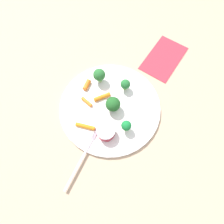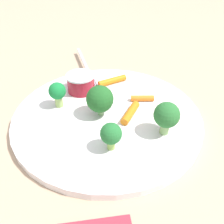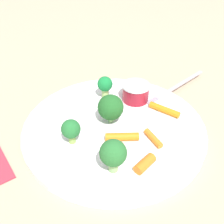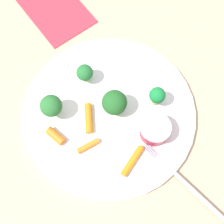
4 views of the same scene
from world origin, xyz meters
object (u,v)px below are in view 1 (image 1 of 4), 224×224
(carrot_stick_1, at_px, (102,97))
(carrot_stick_3, at_px, (85,126))
(broccoli_floret_3, at_px, (126,85))
(carrot_stick_2, at_px, (87,85))
(napkin, at_px, (164,58))
(carrot_stick_0, at_px, (87,102))
(plate, at_px, (110,107))
(sauce_cup, at_px, (106,132))
(broccoli_floret_1, at_px, (112,105))
(broccoli_floret_0, at_px, (99,75))
(broccoli_floret_2, at_px, (126,126))
(fork, at_px, (82,158))

(carrot_stick_1, relative_size, carrot_stick_3, 0.93)
(broccoli_floret_3, bearing_deg, carrot_stick_2, 122.03)
(carrot_stick_2, distance_m, carrot_stick_3, 0.14)
(napkin, bearing_deg, carrot_stick_3, 171.82)
(broccoli_floret_3, bearing_deg, carrot_stick_0, 148.56)
(plate, relative_size, sauce_cup, 5.91)
(broccoli_floret_1, bearing_deg, broccoli_floret_0, 59.17)
(broccoli_floret_1, relative_size, carrot_stick_0, 1.30)
(broccoli_floret_2, bearing_deg, fork, 161.91)
(broccoli_floret_1, distance_m, carrot_stick_0, 0.09)
(carrot_stick_1, bearing_deg, broccoli_floret_1, -102.72)
(carrot_stick_3, bearing_deg, broccoli_floret_1, -16.76)
(sauce_cup, bearing_deg, napkin, 1.41)
(broccoli_floret_2, xyz_separation_m, napkin, (0.30, 0.05, -0.04))
(carrot_stick_2, distance_m, napkin, 0.30)
(broccoli_floret_3, bearing_deg, broccoli_floret_2, -144.42)
(broccoli_floret_0, xyz_separation_m, broccoli_floret_2, (-0.09, -0.17, -0.00))
(fork, bearing_deg, carrot_stick_3, 34.26)
(carrot_stick_0, bearing_deg, broccoli_floret_0, 11.32)
(broccoli_floret_0, height_order, broccoli_floret_3, broccoli_floret_0)
(broccoli_floret_1, xyz_separation_m, broccoli_floret_2, (-0.03, -0.07, -0.00))
(broccoli_floret_3, bearing_deg, plate, 177.85)
(carrot_stick_1, bearing_deg, broccoli_floret_0, 45.04)
(plate, height_order, carrot_stick_3, carrot_stick_3)
(fork, bearing_deg, broccoli_floret_2, -18.09)
(broccoli_floret_1, height_order, carrot_stick_2, broccoli_floret_1)
(sauce_cup, xyz_separation_m, carrot_stick_2, (0.09, 0.15, -0.01))
(sauce_cup, height_order, napkin, sauce_cup)
(broccoli_floret_3, height_order, fork, broccoli_floret_3)
(broccoli_floret_1, distance_m, carrot_stick_1, 0.06)
(sauce_cup, relative_size, broccoli_floret_1, 1.00)
(sauce_cup, distance_m, broccoli_floret_0, 0.19)
(plate, xyz_separation_m, carrot_stick_0, (-0.03, 0.07, 0.01))
(plate, distance_m, broccoli_floret_0, 0.11)
(plate, bearing_deg, carrot_stick_0, 116.78)
(broccoli_floret_3, xyz_separation_m, carrot_stick_1, (-0.07, 0.04, -0.02))
(broccoli_floret_0, distance_m, carrot_stick_1, 0.07)
(broccoli_floret_1, distance_m, carrot_stick_2, 0.12)
(carrot_stick_3, bearing_deg, carrot_stick_2, 38.01)
(broccoli_floret_0, xyz_separation_m, carrot_stick_1, (-0.05, -0.05, -0.03))
(sauce_cup, bearing_deg, carrot_stick_3, 109.22)
(plate, xyz_separation_m, broccoli_floret_0, (0.05, 0.08, 0.04))
(broccoli_floret_0, relative_size, carrot_stick_3, 0.93)
(broccoli_floret_1, xyz_separation_m, carrot_stick_3, (-0.10, 0.03, -0.03))
(broccoli_floret_2, bearing_deg, napkin, 8.76)
(sauce_cup, xyz_separation_m, broccoli_floret_0, (0.13, 0.13, 0.02))
(sauce_cup, relative_size, fork, 0.29)
(broccoli_floret_1, relative_size, fork, 0.29)
(napkin, bearing_deg, carrot_stick_1, 164.28)
(plate, height_order, carrot_stick_1, carrot_stick_1)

